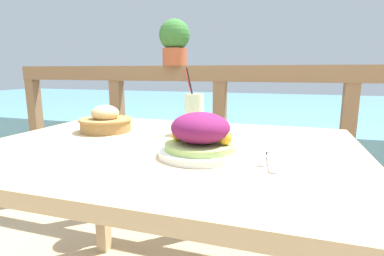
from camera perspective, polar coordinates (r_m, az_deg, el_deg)
The scene contains 9 objects.
patio_table at distance 1.02m, azimuth -4.67°, elevation -7.90°, with size 1.23×0.92×0.74m.
railing_fence at distance 1.77m, azimuth 5.28°, elevation 1.59°, with size 2.80×0.08×1.01m.
sea_backdrop at distance 4.28m, azimuth 12.42°, elevation 0.96°, with size 12.00×4.00×0.53m.
salad_plate at distance 0.85m, azimuth 1.60°, elevation -1.79°, with size 0.24×0.24×0.13m.
drink_glass at distance 1.15m, azimuth 0.41°, elevation 2.70°, with size 0.08×0.07×0.25m.
bread_basket at distance 1.25m, azimuth -16.12°, elevation 1.22°, with size 0.21×0.21×0.11m.
potted_plant at distance 1.83m, azimuth -3.34°, elevation 16.28°, with size 0.18×0.18×0.27m.
fork at distance 0.83m, azimuth 14.71°, elevation -6.27°, with size 0.04×0.18×0.00m.
knife at distance 0.87m, azimuth 13.50°, elevation -5.31°, with size 0.02×0.18×0.00m.
Camera 1 is at (0.37, -0.90, 0.98)m, focal length 28.00 mm.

